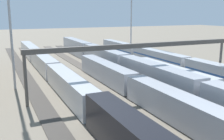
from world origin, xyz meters
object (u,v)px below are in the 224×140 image
train_on_track_4 (179,109)px  train_on_track_6 (52,70)px  train_on_track_0 (188,66)px  signal_gantry (139,49)px  train_on_track_3 (156,78)px

train_on_track_4 → train_on_track_6: size_ratio=0.79×
train_on_track_0 → train_on_track_6: size_ratio=1.06×
train_on_track_4 → signal_gantry: signal_gantry is taller
train_on_track_3 → signal_gantry: bearing=55.7°
train_on_track_0 → signal_gantry: signal_gantry is taller
train_on_track_3 → signal_gantry: 5.94m
train_on_track_0 → train_on_track_3: train_on_track_3 is taller
train_on_track_6 → train_on_track_3: (-16.60, -15.00, 0.53)m
train_on_track_4 → train_on_track_6: 31.23m
train_on_track_3 → signal_gantry: signal_gantry is taller
train_on_track_6 → train_on_track_3: 22.38m
train_on_track_0 → train_on_track_4: size_ratio=1.34×
train_on_track_4 → train_on_track_3: 13.93m
train_on_track_0 → train_on_track_3: 17.61m
train_on_track_4 → train_on_track_6: (29.58, 10.00, 0.07)m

